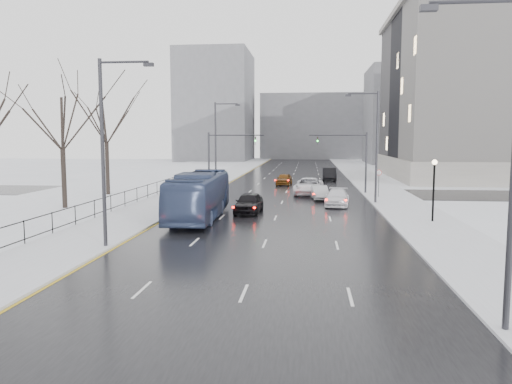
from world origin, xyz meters
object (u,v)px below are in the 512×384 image
(sedan_right_near, at_px, (320,193))
(sedan_right_cross, at_px, (309,186))
(tree_park_d, at_px, (65,209))
(streetlight_r_near, at_px, (507,149))
(tree_park_e, at_px, (108,195))
(mast_signal_left, at_px, (219,155))
(streetlight_l_near, at_px, (107,144))
(sedan_center_far, at_px, (284,179))
(mast_signal_right, at_px, (356,155))
(no_uturn_sign, at_px, (379,175))
(sedan_right_distant, at_px, (329,174))
(streetlight_l_far, at_px, (217,140))
(streetlight_r_mid, at_px, (374,141))
(bus, at_px, (199,195))
(sedan_center_near, at_px, (249,203))
(lamppost_r_mid, at_px, (434,181))
(sedan_right_far, at_px, (337,198))

(sedan_right_near, distance_m, sedan_right_cross, 4.31)
(tree_park_d, distance_m, streetlight_r_near, 35.80)
(tree_park_e, height_order, mast_signal_left, tree_park_e)
(streetlight_l_near, xyz_separation_m, mast_signal_left, (0.84, 28.00, -1.51))
(sedan_right_near, bearing_deg, mast_signal_left, 146.34)
(streetlight_l_near, bearing_deg, sedan_center_far, 78.55)
(mast_signal_right, bearing_deg, tree_park_e, -171.10)
(tree_park_e, distance_m, sedan_center_far, 21.91)
(no_uturn_sign, relative_size, sedan_right_distant, 0.52)
(streetlight_l_far, height_order, mast_signal_right, streetlight_l_far)
(streetlight_r_mid, height_order, bus, streetlight_r_mid)
(streetlight_r_near, xyz_separation_m, sedan_right_distant, (-2.91, 54.43, -4.72))
(sedan_center_near, bearing_deg, sedan_right_distant, 79.16)
(bus, relative_size, sedan_center_near, 2.57)
(tree_park_d, height_order, lamppost_r_mid, tree_park_d)
(no_uturn_sign, bearing_deg, sedan_right_far, -126.88)
(lamppost_r_mid, bearing_deg, sedan_center_near, 166.45)
(sedan_right_distant, bearing_deg, bus, -107.08)
(tree_park_d, relative_size, sedan_right_near, 3.09)
(mast_signal_right, bearing_deg, streetlight_l_near, -118.96)
(streetlight_l_near, distance_m, sedan_right_near, 25.75)
(sedan_right_near, distance_m, sedan_right_far, 4.41)
(streetlight_l_near, height_order, sedan_right_near, streetlight_l_near)
(sedan_right_far, bearing_deg, tree_park_d, -163.43)
(streetlight_r_near, distance_m, bus, 24.73)
(tree_park_d, height_order, sedan_center_near, tree_park_d)
(streetlight_l_far, bearing_deg, sedan_center_far, 34.19)
(streetlight_l_near, relative_size, sedan_center_near, 2.10)
(mast_signal_left, xyz_separation_m, no_uturn_sign, (16.53, -4.00, -1.81))
(streetlight_r_near, height_order, sedan_right_far, streetlight_r_near)
(bus, bearing_deg, sedan_right_cross, 61.96)
(mast_signal_right, bearing_deg, sedan_center_far, 131.24)
(lamppost_r_mid, height_order, sedan_right_far, lamppost_r_mid)
(sedan_center_near, height_order, sedan_center_far, sedan_center_near)
(streetlight_l_far, xyz_separation_m, mast_signal_right, (15.49, -4.00, -1.51))
(tree_park_d, relative_size, bus, 1.02)
(streetlight_r_mid, relative_size, mast_signal_right, 1.54)
(mast_signal_left, xyz_separation_m, sedan_right_distant, (12.58, 16.43, -3.21))
(streetlight_l_far, distance_m, sedan_right_cross, 12.79)
(tree_park_e, height_order, no_uturn_sign, tree_park_e)
(sedan_center_far, bearing_deg, tree_park_e, -137.96)
(sedan_right_cross, bearing_deg, no_uturn_sign, -17.43)
(sedan_right_cross, bearing_deg, streetlight_l_far, 156.78)
(sedan_center_far, relative_size, sedan_right_distant, 0.82)
(sedan_right_far, bearing_deg, lamppost_r_mid, -47.69)
(streetlight_r_near, xyz_separation_m, mast_signal_left, (-15.49, 38.00, -1.51))
(streetlight_l_far, bearing_deg, bus, -83.08)
(tree_park_d, relative_size, sedan_center_near, 2.63)
(streetlight_r_near, bearing_deg, bus, 124.10)
(streetlight_l_far, bearing_deg, tree_park_d, -118.15)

